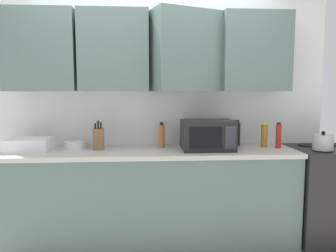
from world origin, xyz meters
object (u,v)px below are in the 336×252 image
at_px(stove_range, 329,193).
at_px(bottle_amber_vinegar, 264,135).
at_px(kettle, 323,142).
at_px(bottle_soy_dark, 236,133).
at_px(knife_block, 98,139).
at_px(dish_rack, 30,145).
at_px(bottle_spice_jar, 162,136).
at_px(bottle_red_sauce, 278,136).
at_px(microwave, 207,135).
at_px(bowl_ceramic_small, 75,145).

xyz_separation_m(stove_range, bottle_amber_vinegar, (-0.63, 0.11, 0.56)).
xyz_separation_m(stove_range, kettle, (-0.17, -0.14, 0.53)).
bearing_deg(bottle_soy_dark, knife_block, -174.21).
bearing_deg(bottle_amber_vinegar, dish_rack, -177.80).
height_order(stove_range, knife_block, knife_block).
relative_size(bottle_spice_jar, bottle_red_sauce, 1.01).
bearing_deg(stove_range, bottle_soy_dark, 165.93).
xyz_separation_m(microwave, knife_block, (-1.03, 0.08, -0.04)).
bearing_deg(bowl_ceramic_small, bottle_amber_vinegar, -1.46).
xyz_separation_m(dish_rack, bottle_spice_jar, (1.22, 0.12, 0.06)).
distance_m(stove_range, bowl_ceramic_small, 2.53).
relative_size(microwave, dish_rack, 1.26).
bearing_deg(knife_block, bottle_spice_jar, 5.27).
bearing_deg(bottle_spice_jar, stove_range, -4.76).
distance_m(bottle_spice_jar, bottle_red_sauce, 1.14).
xyz_separation_m(microwave, dish_rack, (-1.65, 0.02, -0.08)).
distance_m(stove_range, bottle_amber_vinegar, 0.85).
xyz_separation_m(knife_block, bottle_soy_dark, (1.37, 0.14, 0.02)).
bearing_deg(knife_block, bottle_red_sauce, -1.29).
height_order(stove_range, bottle_soy_dark, bottle_soy_dark).
relative_size(kettle, bottle_spice_jar, 0.73).
distance_m(stove_range, dish_rack, 2.91).
relative_size(dish_rack, bowl_ceramic_small, 1.80).
xyz_separation_m(knife_block, bottle_red_sauce, (1.73, -0.04, 0.02)).
bearing_deg(bottle_red_sauce, bowl_ceramic_small, 176.80).
distance_m(kettle, bottle_soy_dark, 0.80).
distance_m(dish_rack, bottle_soy_dark, 2.00).
height_order(stove_range, microwave, microwave).
xyz_separation_m(kettle, bottle_red_sauce, (-0.35, 0.18, 0.04)).
bearing_deg(dish_rack, bottle_amber_vinegar, 2.20).
height_order(bottle_spice_jar, bottle_soy_dark, bottle_soy_dark).
bearing_deg(bottle_red_sauce, bottle_soy_dark, 154.02).
xyz_separation_m(bottle_amber_vinegar, bottle_red_sauce, (0.12, -0.06, 0.01)).
relative_size(stove_range, bottle_amber_vinegar, 3.83).
height_order(dish_rack, bottle_soy_dark, bottle_soy_dark).
relative_size(knife_block, bottle_red_sauce, 1.10).
xyz_separation_m(stove_range, bottle_red_sauce, (-0.52, 0.04, 0.57)).
distance_m(microwave, dish_rack, 1.65).
bearing_deg(microwave, knife_block, 175.65).
distance_m(kettle, knife_block, 2.09).
bearing_deg(bottle_amber_vinegar, bottle_soy_dark, 155.06).
distance_m(kettle, dish_rack, 2.70).
relative_size(stove_range, bottle_red_sauce, 3.66).
height_order(microwave, bottle_spice_jar, microwave).
bearing_deg(bottle_red_sauce, bottle_amber_vinegar, 151.90).
height_order(kettle, knife_block, knife_block).
bearing_deg(kettle, dish_rack, 176.60).
relative_size(stove_range, bottle_spice_jar, 3.64).
relative_size(dish_rack, bottle_red_sauce, 1.53).
bearing_deg(bowl_ceramic_small, microwave, -6.74).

